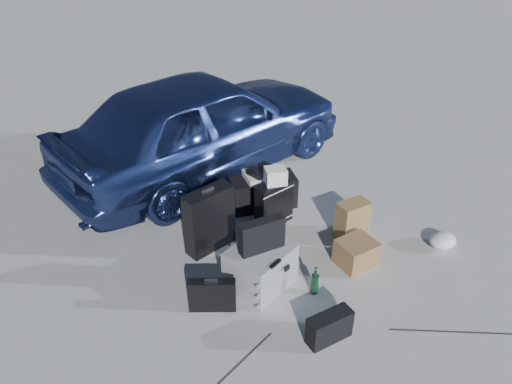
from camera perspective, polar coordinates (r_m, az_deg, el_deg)
ground at (r=4.90m, az=6.74°, el=-11.01°), size 60.00×60.00×0.00m
car at (r=6.47m, az=-5.96°, el=7.85°), size 4.15×2.25×1.34m
pelican_case at (r=4.79m, az=0.51°, el=-8.53°), size 0.70×0.64×0.42m
laptop_bag at (r=4.55m, az=0.68°, el=-4.99°), size 0.44×0.15×0.32m
briefcase at (r=4.59m, az=-5.04°, el=-11.67°), size 0.41×0.30×0.33m
suitcase_left at (r=5.17m, az=-5.35°, el=-3.18°), size 0.56×0.29×0.70m
suitcase_right at (r=5.55m, az=2.07°, el=-1.35°), size 0.46×0.22×0.53m
white_carton at (r=5.36m, az=2.25°, el=1.85°), size 0.27×0.24×0.18m
duffel_bag at (r=5.88m, az=0.84°, el=-0.02°), size 0.82×0.53×0.38m
flat_box_white at (r=5.77m, az=0.84°, el=1.92°), size 0.48×0.40×0.07m
flat_box_black at (r=5.73m, az=0.64°, el=2.49°), size 0.34×0.27×0.06m
kraft_bag at (r=5.46m, az=10.92°, el=-3.18°), size 0.34×0.21×0.44m
cardboard_box at (r=5.16m, az=11.38°, el=-6.83°), size 0.37×0.32×0.27m
plastic_bag at (r=5.67m, az=20.57°, el=-5.20°), size 0.31×0.28×0.16m
messenger_bag at (r=4.39m, az=8.39°, el=-15.04°), size 0.40×0.16×0.28m
green_bottle at (r=4.77m, az=6.75°, el=-10.06°), size 0.10×0.10×0.29m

